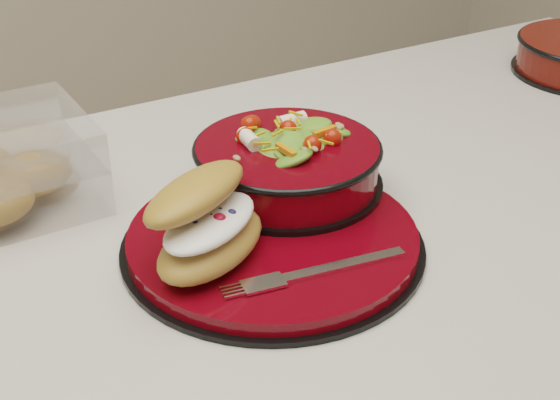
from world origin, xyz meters
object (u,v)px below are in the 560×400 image
dinner_plate (274,240)px  salad_bowl (287,158)px  croissant (207,222)px  fork (319,271)px

dinner_plate → salad_bowl: (0.06, 0.07, 0.04)m
dinner_plate → croissant: (-0.07, -0.01, 0.05)m
salad_bowl → fork: 0.17m
salad_bowl → fork: size_ratio=1.30×
croissant → dinner_plate: bearing=-24.5°
croissant → fork: bearing=-74.6°
salad_bowl → fork: (-0.06, -0.15, -0.03)m
dinner_plate → salad_bowl: salad_bowl is taller
fork → dinner_plate: bearing=9.3°
dinner_plate → salad_bowl: size_ratio=1.46×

